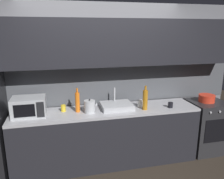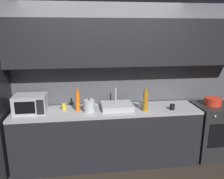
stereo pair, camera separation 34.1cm
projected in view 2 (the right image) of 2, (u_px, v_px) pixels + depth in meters
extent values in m
cube|color=slate|center=(104.00, 82.00, 3.78)|extent=(4.59, 0.10, 2.50)
cube|color=#4C4F54|center=(105.00, 85.00, 3.74)|extent=(4.59, 0.01, 0.60)
cube|color=black|center=(105.00, 43.00, 3.40)|extent=(4.23, 0.34, 0.70)
cube|color=black|center=(107.00, 137.00, 3.60)|extent=(2.85, 0.60, 0.86)
cube|color=#9E9EA3|center=(107.00, 111.00, 3.49)|extent=(2.85, 0.60, 0.04)
cube|color=#232326|center=(211.00, 130.00, 3.82)|extent=(0.60, 0.60, 0.90)
cube|color=black|center=(222.00, 136.00, 3.52)|extent=(0.45, 0.01, 0.40)
cylinder|color=#B2B2B7|center=(215.00, 116.00, 3.41)|extent=(0.03, 0.02, 0.03)
cube|color=#A8AAAF|center=(31.00, 104.00, 3.33)|extent=(0.46, 0.34, 0.27)
cube|color=black|center=(25.00, 108.00, 3.16)|extent=(0.28, 0.01, 0.18)
cube|color=black|center=(40.00, 107.00, 3.18)|extent=(0.10, 0.01, 0.22)
cube|color=#ADAFB5|center=(117.00, 106.00, 3.52)|extent=(0.48, 0.38, 0.08)
cylinder|color=silver|center=(116.00, 94.00, 3.61)|extent=(0.02, 0.02, 0.22)
cylinder|color=#B7BABF|center=(89.00, 106.00, 3.37)|extent=(0.16, 0.16, 0.19)
sphere|color=black|center=(89.00, 99.00, 3.34)|extent=(0.02, 0.02, 0.02)
cone|color=#B7BABF|center=(96.00, 103.00, 3.37)|extent=(0.03, 0.03, 0.05)
cylinder|color=orange|center=(77.00, 101.00, 3.40)|extent=(0.07, 0.07, 0.29)
cylinder|color=orange|center=(77.00, 90.00, 3.36)|extent=(0.03, 0.03, 0.07)
cylinder|color=#B27019|center=(145.00, 101.00, 3.40)|extent=(0.08, 0.08, 0.30)
cylinder|color=#B27019|center=(146.00, 89.00, 3.35)|extent=(0.03, 0.03, 0.07)
cylinder|color=black|center=(172.00, 107.00, 3.47)|extent=(0.08, 0.08, 0.09)
cylinder|color=gold|center=(64.00, 107.00, 3.47)|extent=(0.07, 0.07, 0.10)
cylinder|color=silver|center=(141.00, 104.00, 3.57)|extent=(0.08, 0.08, 0.11)
cylinder|color=red|center=(213.00, 102.00, 3.69)|extent=(0.26, 0.26, 0.10)
cylinder|color=red|center=(213.00, 98.00, 3.68)|extent=(0.27, 0.27, 0.02)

